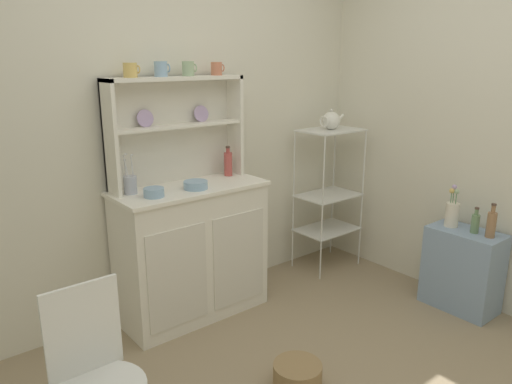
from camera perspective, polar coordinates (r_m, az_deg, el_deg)
The scene contains 19 objects.
wall_back at distance 3.32m, azimuth -9.60°, elevation 7.49°, with size 3.84×0.05×2.50m, color silver.
hutch_cabinet at distance 3.29m, azimuth -7.53°, elevation -6.76°, with size 1.00×0.45×0.90m.
hutch_shelf_unit at distance 3.21m, azimuth -9.61°, elevation 8.16°, with size 0.93×0.18×0.69m.
bakers_rack at distance 3.98m, azimuth 8.55°, elevation 0.90°, with size 0.49×0.34×1.16m.
side_shelf_blue at distance 3.69m, azimuth 23.11°, elevation -8.40°, with size 0.28×0.48×0.57m, color #849EBC.
wire_chair at distance 2.14m, azimuth -18.59°, elevation -19.03°, with size 0.36×0.36×0.85m.
floor_basket at distance 2.76m, azimuth 4.90°, elevation -20.79°, with size 0.26×0.26×0.14m, color #93754C.
cup_gold_0 at distance 3.01m, azimuth -14.56°, elevation 13.72°, with size 0.10×0.08×0.08m.
cup_sky_1 at distance 3.10m, azimuth -11.12°, elevation 14.02°, with size 0.09×0.08×0.09m.
cup_sage_2 at distance 3.20m, azimuth -7.96°, elevation 14.19°, with size 0.09×0.08×0.09m.
cup_terracotta_3 at distance 3.32m, azimuth -4.65°, elevation 14.27°, with size 0.09×0.07×0.09m.
bowl_mixing_large at distance 2.94m, azimuth -11.93°, elevation -0.04°, with size 0.12×0.12×0.05m, color #8EB2D1.
bowl_floral_medium at distance 3.08m, azimuth -7.12°, elevation 0.83°, with size 0.15×0.15×0.05m, color #8EB2D1.
jam_bottle at distance 3.40m, azimuth -3.30°, elevation 3.40°, with size 0.06×0.06×0.21m.
utensil_jar at distance 3.03m, azimuth -14.58°, elevation 0.90°, with size 0.08×0.08×0.25m.
porcelain_teapot at distance 3.88m, azimuth 8.84°, elevation 8.31°, with size 0.23×0.14×0.16m.
flower_vase at distance 3.61m, azimuth 22.08°, elevation -2.28°, with size 0.09×0.09×0.30m.
oil_bottle at distance 3.55m, azimuth 24.39°, elevation -3.32°, with size 0.05×0.05×0.18m.
vinegar_bottle at distance 3.50m, azimuth 25.96°, elevation -3.38°, with size 0.06×0.06×0.23m.
Camera 1 is at (-1.62, -1.24, 1.70)m, focal length 33.99 mm.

